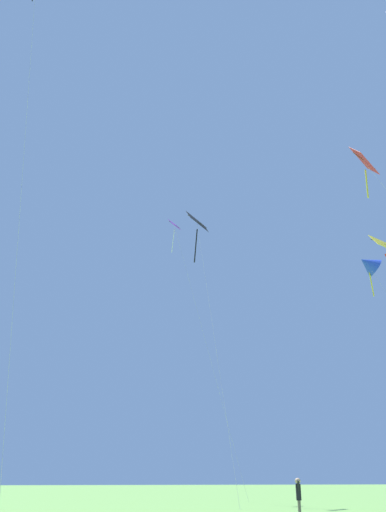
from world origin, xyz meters
TOP-DOWN VIEW (x-y plane):
  - kite_purple_streamer at (10.36, 41.76)m, footprint 4.59×7.49m
  - kite_black_large at (10.82, 36.60)m, footprint 1.99×12.06m
  - kite_blue_delta at (19.01, 24.94)m, footprint 1.77×9.14m
  - kite_red_high at (15.79, 19.17)m, footprint 2.90×10.60m
  - person_in_red_shirt at (8.61, 16.14)m, footprint 0.25×0.49m

SIDE VIEW (x-z plane):
  - person_in_red_shirt at x=8.61m, z-range 0.16..1.69m
  - kite_blue_delta at x=19.01m, z-range 6.86..22.31m
  - kite_red_high at x=15.79m, z-range 8.10..27.52m
  - kite_black_large at x=10.82m, z-range 9.40..32.41m
  - kite_purple_streamer at x=10.36m, z-range 10.12..34.69m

